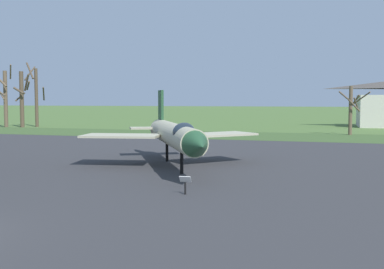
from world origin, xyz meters
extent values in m
cube|color=#333335|center=(0.00, 13.41, 0.03)|extent=(79.24, 44.70, 0.05)
cube|color=#3D582A|center=(0.00, 41.76, 0.03)|extent=(139.24, 12.00, 0.06)
cylinder|color=#B7B293|center=(2.16, 15.94, 1.97)|extent=(7.00, 11.08, 1.37)
cone|color=#234C2D|center=(5.46, 10.00, 1.97)|extent=(1.92, 2.09, 1.26)
cylinder|color=black|center=(-0.88, 21.38, 1.97)|extent=(1.21, 1.13, 0.96)
ellipsoid|color=#19232D|center=(3.72, 13.12, 2.35)|extent=(1.05, 1.97, 0.98)
cube|color=#B7B293|center=(-1.03, 15.53, 1.87)|extent=(4.96, 3.28, 0.13)
cube|color=#B7B293|center=(4.18, 18.43, 1.87)|extent=(4.92, 5.07, 0.13)
cube|color=#234C2D|center=(-0.47, 20.65, 3.68)|extent=(0.93, 1.49, 2.04)
cube|color=#B7B293|center=(-1.49, 19.99, 2.07)|extent=(2.26, 2.03, 0.13)
cube|color=#B7B293|center=(0.63, 21.17, 2.07)|extent=(2.26, 2.03, 0.13)
cylinder|color=black|center=(3.43, 13.65, 0.64)|extent=(0.18, 0.18, 1.28)
cylinder|color=black|center=(0.88, 18.23, 0.64)|extent=(0.18, 0.18, 1.28)
cylinder|color=black|center=(5.36, 8.39, 0.28)|extent=(0.08, 0.08, 0.56)
cube|color=white|center=(5.36, 8.39, 0.70)|extent=(0.51, 0.29, 0.28)
cylinder|color=brown|center=(-35.40, 47.79, 4.16)|extent=(0.56, 0.56, 8.32)
cylinder|color=brown|center=(-35.39, 47.02, 6.71)|extent=(1.77, 0.33, 1.65)
cylinder|color=brown|center=(-35.52, 46.86, 5.15)|extent=(1.98, 0.46, 1.12)
cylinder|color=brown|center=(-34.80, 48.31, 8.20)|extent=(1.31, 1.46, 2.11)
cylinder|color=brown|center=(-35.62, 46.95, 5.15)|extent=(1.90, 0.68, 2.20)
cylinder|color=brown|center=(-33.45, 48.93, 4.14)|extent=(0.60, 0.60, 8.27)
cylinder|color=brown|center=(-33.02, 49.59, 6.65)|extent=(1.67, 1.23, 2.51)
cylinder|color=brown|center=(-34.02, 49.32, 4.51)|extent=(1.06, 1.39, 1.40)
cylinder|color=brown|center=(-33.37, 48.17, 5.43)|extent=(1.71, 0.49, 1.11)
cylinder|color=brown|center=(-32.78, 49.61, 6.18)|extent=(1.61, 1.59, 1.31)
cylinder|color=brown|center=(-32.11, 50.61, 4.39)|extent=(0.49, 0.49, 8.78)
cylinder|color=brown|center=(-32.53, 49.78, 8.39)|extent=(1.97, 1.17, 2.56)
cylinder|color=brown|center=(-31.23, 51.18, 5.01)|extent=(1.40, 2.02, 2.05)
cylinder|color=brown|center=(-33.23, 50.71, 8.05)|extent=(0.41, 2.40, 2.26)
cylinder|color=brown|center=(12.70, 46.59, 2.81)|extent=(0.41, 0.41, 5.63)
cylinder|color=brown|center=(13.88, 47.46, 4.24)|extent=(1.89, 2.49, 1.52)
cylinder|color=brown|center=(13.06, 46.00, 3.42)|extent=(1.40, 0.96, 1.41)
cylinder|color=brown|center=(13.21, 46.98, 4.00)|extent=(0.99, 1.24, 1.33)
cylinder|color=brown|center=(11.91, 46.11, 4.56)|extent=(1.17, 1.73, 1.04)
cylinder|color=brown|center=(13.24, 46.38, 3.72)|extent=(0.63, 1.25, 1.26)
camera|label=1|loc=(11.46, -10.18, 4.00)|focal=44.07mm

